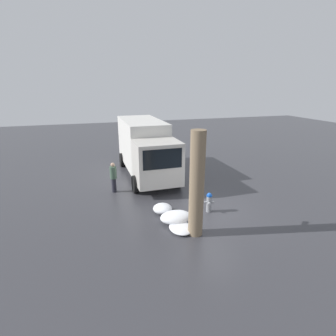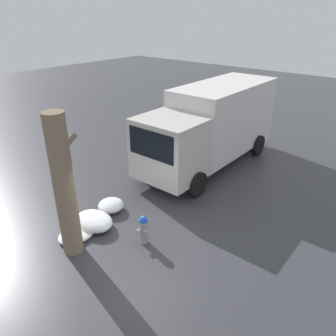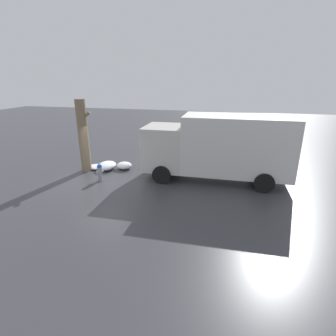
% 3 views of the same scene
% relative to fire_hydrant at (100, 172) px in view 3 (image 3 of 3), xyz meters
% --- Properties ---
extents(ground_plane, '(60.00, 60.00, 0.00)m').
position_rel_fire_hydrant_xyz_m(ground_plane, '(0.00, -0.00, -0.46)').
color(ground_plane, '#38383D').
extents(fire_hydrant, '(0.34, 0.43, 0.89)m').
position_rel_fire_hydrant_xyz_m(fire_hydrant, '(0.00, 0.00, 0.00)').
color(fire_hydrant, gray).
rests_on(fire_hydrant, ground_plane).
extents(tree_trunk, '(0.81, 0.53, 3.90)m').
position_rel_fire_hydrant_xyz_m(tree_trunk, '(-1.47, 1.25, 1.51)').
color(tree_trunk, '#7F6B51').
rests_on(tree_trunk, ground_plane).
extents(delivery_truck, '(7.20, 2.60, 3.25)m').
position_rel_fire_hydrant_xyz_m(delivery_truck, '(5.73, 1.55, 1.29)').
color(delivery_truck, beige).
rests_on(delivery_truck, ground_plane).
extents(pedestrian, '(0.34, 0.34, 1.57)m').
position_rel_fire_hydrant_xyz_m(pedestrian, '(3.46, 3.71, 0.40)').
color(pedestrian, '#23232D').
rests_on(pedestrian, ground_plane).
extents(snow_pile_by_hydrant, '(1.11, 0.88, 0.19)m').
position_rel_fire_hydrant_xyz_m(snow_pile_by_hydrant, '(-1.07, 1.68, -0.36)').
color(snow_pile_by_hydrant, white).
rests_on(snow_pile_by_hydrant, ground_plane).
extents(snow_pile_curbside, '(0.84, 0.81, 0.40)m').
position_rel_fire_hydrant_xyz_m(snow_pile_curbside, '(0.49, 1.96, -0.26)').
color(snow_pile_curbside, white).
rests_on(snow_pile_curbside, ground_plane).
extents(snow_pile_by_tree, '(0.96, 1.29, 0.43)m').
position_rel_fire_hydrant_xyz_m(snow_pile_by_tree, '(-0.44, 1.66, -0.24)').
color(snow_pile_by_tree, white).
rests_on(snow_pile_by_tree, ground_plane).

